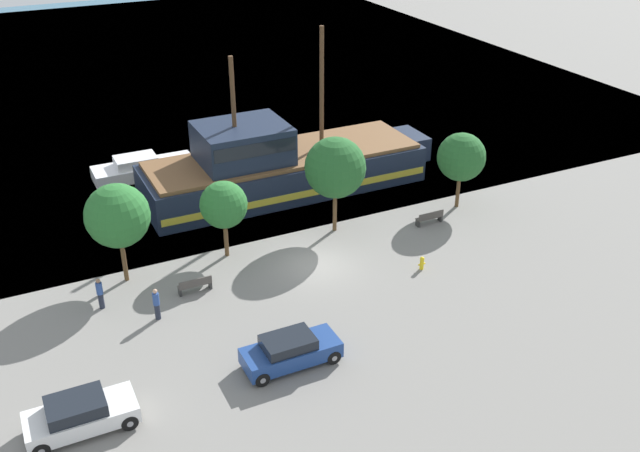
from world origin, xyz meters
The scene contains 15 objects.
ground_plane centered at (0.00, 0.00, 0.00)m, with size 160.00×160.00×0.00m, color gray.
water_surface centered at (0.00, 44.00, 0.00)m, with size 80.00×80.00×0.00m, color #38667F.
pirate_ship centered at (1.92, 9.84, 1.77)m, with size 19.88×5.86×10.57m.
moored_boat_dockside centered at (-5.67, 16.24, 0.57)m, with size 6.97×2.38×1.49m.
parked_car_curb_front centered at (-13.77, -7.21, 0.74)m, with size 4.27×1.92×1.48m.
parked_car_curb_mid centered at (-4.76, -7.16, 0.74)m, with size 4.34×1.81×1.47m.
fire_hydrant centered at (4.92, -2.89, 0.41)m, with size 0.42×0.25×0.76m.
bench_promenade_east centered at (8.25, 1.33, 0.44)m, with size 1.74×0.45×0.85m.
bench_promenade_west centered at (-6.82, 0.31, 0.44)m, with size 1.74×0.45×0.85m.
pedestrian_walking_near centered at (-9.17, -1.16, 0.86)m, with size 0.32×0.32×1.69m.
pedestrian_walking_far centered at (-11.44, 0.98, 0.86)m, with size 0.32×0.32×1.69m.
tree_row_east centered at (-9.76, 3.05, 3.83)m, with size 3.32×3.32×5.50m.
tree_row_mideast centered at (-4.11, 3.17, 3.16)m, with size 2.62×2.62×4.49m.
tree_row_midwest centered at (2.70, 3.19, 4.06)m, with size 3.57×3.57×5.86m.
tree_row_west centered at (11.18, 2.62, 3.39)m, with size 3.02×3.02×4.91m.
Camera 1 is at (-14.57, -30.26, 20.32)m, focal length 40.00 mm.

